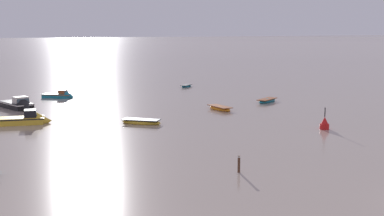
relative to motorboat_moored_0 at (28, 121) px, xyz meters
name	(u,v)px	position (x,y,z in m)	size (l,w,h in m)	color
motorboat_moored_0	(28,121)	(0.00, 0.00, 0.00)	(5.83, 2.33, 2.16)	gold
rowboat_moored_0	(220,108)	(21.99, 2.69, -0.16)	(2.15, 4.14, 0.62)	orange
rowboat_moored_1	(186,86)	(25.23, 26.79, -0.20)	(2.71, 2.94, 0.47)	#197084
rowboat_moored_2	(141,122)	(11.07, -3.45, -0.15)	(4.22, 3.49, 0.65)	gold
rowboat_moored_4	(267,101)	(30.14, 6.87, -0.16)	(3.86, 3.45, 0.61)	#197084
motorboat_moored_4	(62,96)	(4.84, 19.08, -0.07)	(4.70, 3.55, 1.71)	#197084
motorboat_moored_5	(20,106)	(-0.72, 10.44, 0.02)	(4.47, 6.34, 2.29)	black
channel_buoy	(325,125)	(27.37, -11.78, 0.13)	(0.90, 0.90, 2.30)	red
mooring_post_near	(239,164)	(13.44, -23.68, 0.24)	(0.22, 0.22, 1.29)	#513323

